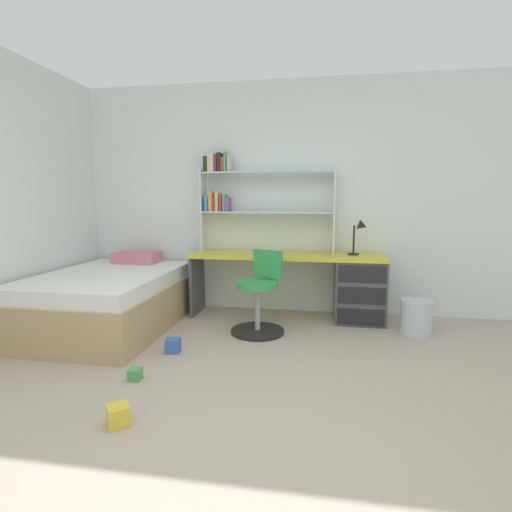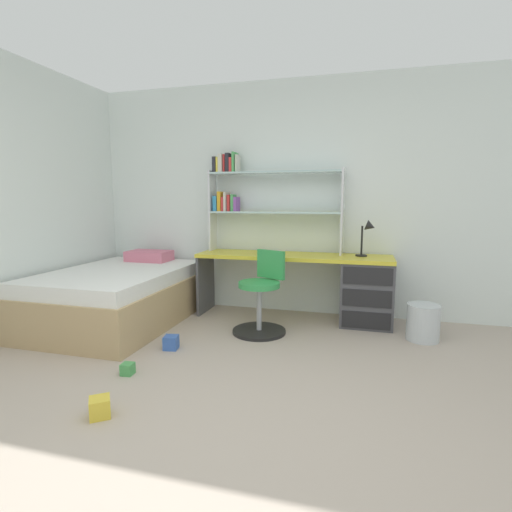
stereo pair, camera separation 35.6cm
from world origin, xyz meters
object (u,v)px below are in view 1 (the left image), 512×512
(bed_platform, at_px, (109,299))
(desk, at_px, (338,283))
(bookshelf_hutch, at_px, (247,193))
(desk_lamp, at_px, (360,231))
(waste_bin, at_px, (416,317))
(swivel_chair, at_px, (259,301))
(toy_block_green_2, at_px, (135,374))
(toy_block_yellow_1, at_px, (118,415))
(toy_block_blue_0, at_px, (173,346))

(bed_platform, bearing_deg, desk, 15.23)
(desk, relative_size, bookshelf_hutch, 1.39)
(desk_lamp, bearing_deg, waste_bin, -36.86)
(waste_bin, bearing_deg, bookshelf_hutch, 163.94)
(swivel_chair, distance_m, bed_platform, 1.54)
(desk, bearing_deg, toy_block_green_2, -130.74)
(desk_lamp, height_order, bed_platform, desk_lamp)
(bookshelf_hutch, relative_size, swivel_chair, 1.88)
(bed_platform, distance_m, toy_block_yellow_1, 1.93)
(desk, height_order, toy_block_green_2, desk)
(toy_block_yellow_1, bearing_deg, bookshelf_hutch, 83.10)
(waste_bin, xyz_separation_m, toy_block_blue_0, (-2.14, -0.82, -0.11))
(bookshelf_hutch, relative_size, desk_lamp, 3.90)
(desk, bearing_deg, toy_block_blue_0, -140.06)
(waste_bin, height_order, toy_block_yellow_1, waste_bin)
(toy_block_green_2, bearing_deg, waste_bin, 31.65)
(bookshelf_hutch, distance_m, toy_block_green_2, 2.34)
(desk, distance_m, waste_bin, 0.84)
(waste_bin, height_order, toy_block_blue_0, waste_bin)
(bookshelf_hutch, bearing_deg, bed_platform, -148.98)
(swivel_chair, xyz_separation_m, waste_bin, (1.50, 0.18, -0.15))
(desk, relative_size, toy_block_green_2, 24.28)
(waste_bin, bearing_deg, desk_lamp, 143.14)
(toy_block_blue_0, distance_m, toy_block_green_2, 0.55)
(swivel_chair, bearing_deg, bookshelf_hutch, 110.12)
(desk, distance_m, bed_platform, 2.39)
(desk, distance_m, toy_block_green_2, 2.30)
(toy_block_green_2, bearing_deg, desk, 49.26)
(desk, height_order, bookshelf_hutch, bookshelf_hutch)
(bookshelf_hutch, xyz_separation_m, waste_bin, (1.75, -0.50, -1.20))
(desk_lamp, distance_m, toy_block_yellow_1, 2.90)
(desk_lamp, height_order, swivel_chair, desk_lamp)
(swivel_chair, relative_size, bed_platform, 0.44)
(bookshelf_hutch, bearing_deg, toy_block_yellow_1, -96.90)
(desk_lamp, xyz_separation_m, toy_block_green_2, (-1.70, -1.75, -0.92))
(waste_bin, relative_size, toy_block_yellow_1, 2.85)
(bookshelf_hutch, bearing_deg, desk_lamp, -5.44)
(swivel_chair, relative_size, waste_bin, 2.36)
(toy_block_yellow_1, bearing_deg, desk_lamp, 56.40)
(bed_platform, xyz_separation_m, toy_block_yellow_1, (0.99, -1.64, -0.22))
(bookshelf_hutch, height_order, toy_block_yellow_1, bookshelf_hutch)
(toy_block_blue_0, bearing_deg, desk_lamp, 36.63)
(waste_bin, distance_m, toy_block_yellow_1, 2.80)
(waste_bin, distance_m, toy_block_green_2, 2.60)
(desk, relative_size, toy_block_yellow_1, 17.57)
(desk, xyz_separation_m, toy_block_blue_0, (-1.41, -1.18, -0.34))
(bed_platform, distance_m, toy_block_blue_0, 1.07)
(waste_bin, bearing_deg, desk, 153.83)
(toy_block_green_2, bearing_deg, toy_block_yellow_1, -72.50)
(bookshelf_hutch, bearing_deg, toy_block_blue_0, -106.45)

